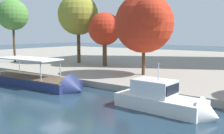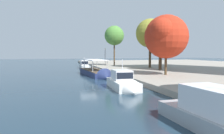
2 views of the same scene
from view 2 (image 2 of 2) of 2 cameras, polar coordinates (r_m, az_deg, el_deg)
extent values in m
plane|color=#1E3342|center=(32.50, -6.30, -3.65)|extent=(220.00, 220.00, 0.00)
cube|color=#9EA3A8|center=(56.43, -7.46, -0.18)|extent=(9.85, 2.80, 1.44)
cone|color=#9EA3A8|center=(51.21, -6.94, -0.60)|extent=(1.32, 2.17, 2.11)
cube|color=white|center=(57.08, -7.54, 1.21)|extent=(4.48, 2.03, 1.24)
cube|color=black|center=(55.38, -7.39, 1.19)|extent=(1.27, 1.73, 0.74)
cylinder|color=silver|center=(56.55, -7.51, 2.24)|extent=(0.08, 0.08, 0.84)
cube|color=navy|center=(40.01, -4.61, -1.87)|extent=(12.51, 4.06, 1.35)
cone|color=navy|center=(33.66, -1.68, -2.98)|extent=(1.58, 3.05, 2.96)
cube|color=brown|center=(39.94, -4.62, -0.85)|extent=(12.26, 3.88, 0.08)
cylinder|color=#B2B2B7|center=(37.01, -1.30, 0.27)|extent=(0.10, 0.10, 1.86)
cylinder|color=#B2B2B7|center=(36.27, -5.26, 0.18)|extent=(0.10, 0.10, 1.86)
cylinder|color=#B2B2B7|center=(43.49, -4.10, 0.82)|extent=(0.10, 0.10, 1.86)
cylinder|color=#B2B2B7|center=(42.86, -7.50, 0.75)|extent=(0.10, 0.10, 1.86)
cube|color=silver|center=(39.83, -4.63, 1.95)|extent=(7.82, 3.50, 0.12)
cube|color=silver|center=(25.19, 2.88, -5.28)|extent=(6.63, 2.90, 1.50)
cone|color=silver|center=(21.76, 5.53, -6.78)|extent=(1.33, 2.49, 2.43)
cube|color=white|center=(25.48, 2.59, -2.13)|extent=(3.03, 2.20, 1.19)
cube|color=black|center=(24.38, 3.31, -2.26)|extent=(0.88, 1.96, 0.71)
cylinder|color=silver|center=(25.06, 2.80, 0.60)|extent=(0.08, 0.08, 1.28)
cube|color=white|center=(12.94, 27.06, -8.35)|extent=(4.34, 2.36, 1.48)
cylinder|color=#2D2D33|center=(60.85, -5.14, 0.80)|extent=(0.22, 0.22, 0.52)
sphere|color=#2D2D33|center=(60.83, -5.14, 1.10)|extent=(0.24, 0.24, 0.24)
cylinder|color=black|center=(58.74, -1.88, 2.62)|extent=(0.12, 0.12, 4.46)
sphere|color=white|center=(58.73, -1.89, 4.97)|extent=(0.41, 0.41, 0.41)
cylinder|color=black|center=(58.83, -1.88, 0.60)|extent=(0.26, 0.26, 0.30)
cylinder|color=#4C3823|center=(35.26, 14.32, 0.80)|extent=(0.39, 0.39, 3.52)
sphere|color=#B22D19|center=(35.29, 14.45, 7.93)|extent=(7.02, 7.02, 7.02)
sphere|color=#B22D19|center=(35.96, 15.77, 6.18)|extent=(3.17, 3.17, 3.17)
sphere|color=#B22D19|center=(33.24, 13.38, 9.73)|extent=(3.67, 3.67, 3.67)
cylinder|color=#4C3823|center=(50.92, 10.22, 2.98)|extent=(0.58, 0.58, 5.59)
sphere|color=olive|center=(51.11, 10.30, 8.99)|extent=(6.82, 6.82, 6.82)
sphere|color=olive|center=(52.86, 10.42, 8.11)|extent=(3.77, 3.77, 3.77)
sphere|color=olive|center=(50.45, 10.38, 8.05)|extent=(4.28, 4.28, 4.28)
cylinder|color=#4C3823|center=(58.07, 0.62, 3.48)|extent=(0.38, 0.38, 6.23)
sphere|color=#4C8438|center=(58.25, 0.62, 8.52)|extent=(5.33, 5.33, 5.33)
sphere|color=#4C8438|center=(58.39, 0.22, 8.87)|extent=(3.60, 3.60, 3.60)
sphere|color=#4C8438|center=(59.65, 1.08, 8.90)|extent=(3.68, 3.68, 3.68)
cylinder|color=#4C3823|center=(45.16, 12.91, 1.69)|extent=(0.66, 0.66, 3.82)
sphere|color=#B22D19|center=(45.17, 12.98, 6.49)|extent=(4.99, 4.99, 4.99)
sphere|color=#B22D19|center=(45.37, 12.81, 6.69)|extent=(3.14, 3.14, 3.14)
sphere|color=#B22D19|center=(44.98, 14.08, 6.21)|extent=(2.65, 2.65, 2.65)
camera|label=1|loc=(17.85, -44.19, 6.71)|focal=39.88mm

